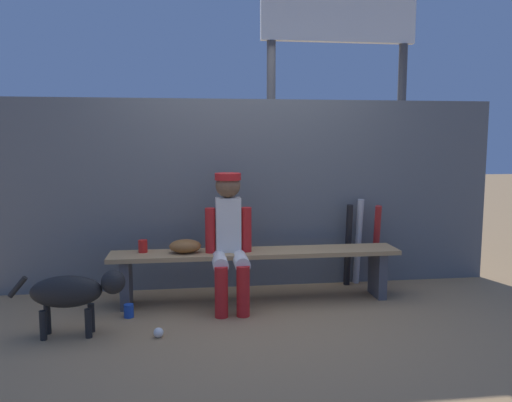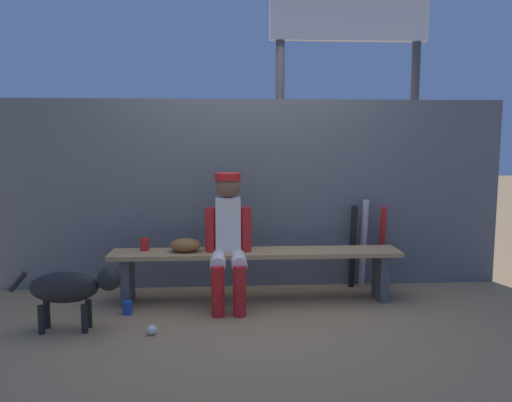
# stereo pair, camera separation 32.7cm
# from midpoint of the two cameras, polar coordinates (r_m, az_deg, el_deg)

# --- Properties ---
(ground_plane) EXTENTS (30.00, 30.00, 0.00)m
(ground_plane) POSITION_cam_midpoint_polar(r_m,az_deg,el_deg) (4.70, 2.03, -11.14)
(ground_plane) COLOR #9E7A51
(chainlink_fence) EXTENTS (4.94, 0.03, 1.84)m
(chainlink_fence) POSITION_cam_midpoint_polar(r_m,az_deg,el_deg) (4.99, 1.54, 0.75)
(chainlink_fence) COLOR #595E63
(chainlink_fence) RESTS_ON ground_plane
(dugout_bench) EXTENTS (2.59, 0.36, 0.47)m
(dugout_bench) POSITION_cam_midpoint_polar(r_m,az_deg,el_deg) (4.60, 2.05, -6.82)
(dugout_bench) COLOR tan
(dugout_bench) RESTS_ON ground_plane
(player_seated) EXTENTS (0.41, 0.55, 1.17)m
(player_seated) POSITION_cam_midpoint_polar(r_m,az_deg,el_deg) (4.42, -1.01, -3.78)
(player_seated) COLOR silver
(player_seated) RESTS_ON ground_plane
(baseball_glove) EXTENTS (0.28, 0.20, 0.12)m
(baseball_glove) POSITION_cam_midpoint_polar(r_m,az_deg,el_deg) (4.55, -5.88, -4.95)
(baseball_glove) COLOR brown
(baseball_glove) RESTS_ON dugout_bench
(bat_aluminum_black) EXTENTS (0.07, 0.12, 0.82)m
(bat_aluminum_black) POSITION_cam_midpoint_polar(r_m,az_deg,el_deg) (5.12, 12.62, -5.02)
(bat_aluminum_black) COLOR black
(bat_aluminum_black) RESTS_ON ground_plane
(bat_aluminum_silver) EXTENTS (0.08, 0.15, 0.87)m
(bat_aluminum_silver) POSITION_cam_midpoint_polar(r_m,az_deg,el_deg) (5.19, 13.75, -4.63)
(bat_aluminum_silver) COLOR #B7B7BC
(bat_aluminum_silver) RESTS_ON ground_plane
(bat_aluminum_red) EXTENTS (0.11, 0.24, 0.81)m
(bat_aluminum_red) POSITION_cam_midpoint_polar(r_m,az_deg,el_deg) (5.23, 15.70, -4.93)
(bat_aluminum_red) COLOR #B22323
(bat_aluminum_red) RESTS_ON ground_plane
(baseball) EXTENTS (0.07, 0.07, 0.07)m
(baseball) POSITION_cam_midpoint_polar(r_m,az_deg,el_deg) (3.98, -9.24, -14.09)
(baseball) COLOR white
(baseball) RESTS_ON ground_plane
(cup_on_ground) EXTENTS (0.08, 0.08, 0.11)m
(cup_on_ground) POSITION_cam_midpoint_polar(r_m,az_deg,el_deg) (4.45, -12.12, -11.64)
(cup_on_ground) COLOR #1E47AD
(cup_on_ground) RESTS_ON ground_plane
(cup_on_bench) EXTENTS (0.08, 0.08, 0.11)m
(cup_on_bench) POSITION_cam_midpoint_polar(r_m,az_deg,el_deg) (4.65, -10.44, -4.83)
(cup_on_bench) COLOR red
(cup_on_bench) RESTS_ON dugout_bench
(scoreboard) EXTENTS (2.06, 0.27, 3.72)m
(scoreboard) POSITION_cam_midpoint_polar(r_m,az_deg,el_deg) (6.11, 12.53, 17.46)
(scoreboard) COLOR #3F3F42
(scoreboard) RESTS_ON ground_plane
(dog) EXTENTS (0.84, 0.20, 0.49)m
(dog) POSITION_cam_midpoint_polar(r_m,az_deg,el_deg) (4.11, -17.82, -9.28)
(dog) COLOR black
(dog) RESTS_ON ground_plane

